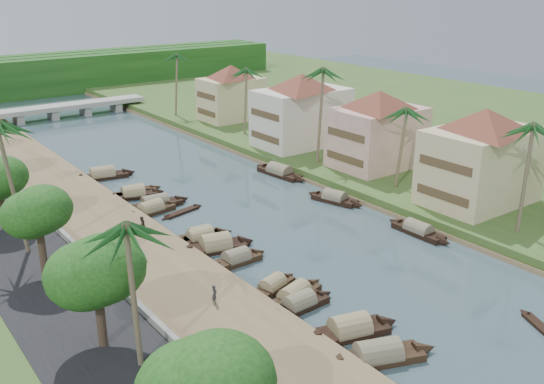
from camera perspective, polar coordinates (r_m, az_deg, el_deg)
ground at (r=57.32m, az=5.73°, el=-5.40°), size 220.00×220.00×0.00m
left_bank at (r=65.69m, az=-16.90°, el=-2.49°), size 10.00×180.00×0.80m
right_bank at (r=83.01m, az=6.25°, el=2.96°), size 16.00×180.00×1.20m
road at (r=63.59m, az=-24.09°, el=-3.83°), size 8.00×180.00×1.40m
retaining_wall at (r=64.23m, az=-20.47°, el=-2.49°), size 0.40×180.00×1.10m
far_right_fill at (r=110.85m, az=20.57°, el=6.01°), size 60.00×220.00×1.15m
treeline at (r=144.01m, az=-22.35°, el=10.04°), size 120.00×14.00×8.00m
bridge at (r=117.83m, az=-18.58°, el=7.55°), size 28.00×4.00×2.40m
building_near at (r=67.66m, az=19.13°, el=3.27°), size 14.85×14.85×10.20m
building_mid at (r=78.16m, az=9.93°, el=5.95°), size 14.11×14.11×9.70m
building_far at (r=87.44m, az=2.81°, el=7.81°), size 15.59×15.59×10.20m
building_distant at (r=104.02m, az=-3.84°, el=9.38°), size 12.62×12.62×9.20m
sampan_0 at (r=42.10m, az=9.95°, el=-14.95°), size 8.75×4.74×2.28m
sampan_1 at (r=44.44m, az=7.32°, el=-12.77°), size 8.22×3.84×2.37m
sampan_2 at (r=48.39m, az=2.15°, el=-9.74°), size 7.56×3.52×2.00m
sampan_3 at (r=47.22m, az=2.57°, el=-10.55°), size 7.05×1.81×1.93m
sampan_4 at (r=49.72m, az=0.05°, el=-8.88°), size 6.24×3.03×1.80m
sampan_5 at (r=56.94m, az=-5.31°, el=-5.10°), size 8.10×3.69×2.48m
sampan_6 at (r=54.27m, az=-3.38°, el=-6.35°), size 6.51×1.74×1.98m
sampan_7 at (r=58.94m, az=-6.74°, el=-4.29°), size 7.16×2.03×1.92m
sampan_8 at (r=59.37m, az=-6.77°, el=-4.10°), size 6.26×2.05×1.95m
sampan_9 at (r=68.33m, az=-10.93°, el=-1.11°), size 8.44×2.24×2.12m
sampan_10 at (r=66.67m, az=-11.28°, el=-1.66°), size 7.47×2.50×2.05m
sampan_11 at (r=71.83m, az=-12.88°, el=-0.22°), size 7.53×3.41×2.13m
sampan_12 at (r=72.71m, az=-12.92°, el=0.01°), size 7.40×1.56×1.82m
sampan_13 at (r=79.79m, az=-15.64°, el=1.52°), size 8.74×3.42×2.33m
sampan_14 at (r=61.83m, az=13.60°, el=-3.55°), size 1.71×7.96×1.96m
sampan_15 at (r=69.07m, az=5.92°, el=-0.62°), size 3.58×7.58×2.03m
sampan_16 at (r=78.07m, az=0.73°, el=1.87°), size 2.72×9.57×2.29m
canoe_0 at (r=48.88m, az=24.14°, el=-11.71°), size 3.20×5.59×0.77m
canoe_1 at (r=49.91m, az=1.64°, el=-9.17°), size 4.51×2.26×0.73m
canoe_2 at (r=66.30m, az=-8.47°, el=-1.90°), size 5.96×2.22×0.86m
palm_0 at (r=59.37m, az=23.31°, el=5.52°), size 3.20×3.20×11.92m
palm_1 at (r=69.68m, az=12.14°, el=7.38°), size 3.20×3.20×10.47m
palm_2 at (r=77.45m, az=4.58°, el=11.17°), size 3.20×3.20×13.59m
palm_3 at (r=92.91m, az=-2.62°, el=11.29°), size 3.20×3.20×11.43m
palm_4 at (r=35.56m, az=-13.34°, el=-3.44°), size 3.20×3.20×10.85m
palm_5 at (r=53.97m, az=-23.66°, el=5.73°), size 3.20×3.20×13.14m
palm_7 at (r=107.77m, az=-9.25°, el=12.48°), size 3.20×3.20×11.97m
tree_1 at (r=39.73m, az=-16.24°, el=-7.28°), size 5.24×5.24×7.49m
tree_2 at (r=50.39m, az=-21.24°, el=-1.83°), size 4.55×4.55×7.42m
tree_6 at (r=90.87m, az=5.22°, el=7.81°), size 4.39×4.39×6.48m
person_near at (r=46.41m, az=-5.43°, el=-9.57°), size 0.65×0.64×1.51m
person_far at (r=59.43m, az=-12.16°, el=-3.07°), size 1.02×0.90×1.75m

